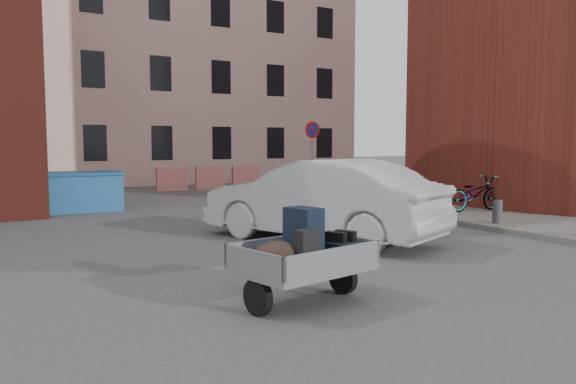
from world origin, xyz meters
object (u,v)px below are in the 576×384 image
dumpster (73,192)px  silver_car (320,200)px  bicycle (475,193)px  trailer (303,256)px

dumpster → silver_car: silver_car is taller
dumpster → bicycle: (9.59, -6.38, 0.03)m
trailer → bicycle: trailer is taller
trailer → dumpster: bearing=82.7°
silver_car → bicycle: size_ratio=2.73×
trailer → bicycle: 9.95m
trailer → silver_car: bearing=42.4°
silver_car → bicycle: (5.92, 1.34, -0.23)m
trailer → silver_car: silver_car is taller
dumpster → bicycle: 11.51m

